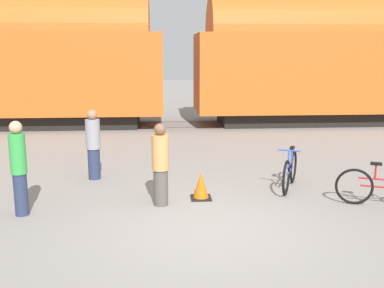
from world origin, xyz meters
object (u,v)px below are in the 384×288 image
at_px(bicycle_blue, 290,171).
at_px(traffic_cone, 201,186).
at_px(person_in_grey, 93,145).
at_px(freight_train, 179,59).
at_px(person_in_green, 19,167).
at_px(person_in_tan, 160,165).

relative_size(bicycle_blue, traffic_cone, 2.81).
height_order(bicycle_blue, person_in_grey, person_in_grey).
xyz_separation_m(bicycle_blue, person_in_grey, (-4.26, 1.06, 0.42)).
height_order(person_in_grey, traffic_cone, person_in_grey).
height_order(freight_train, person_in_grey, freight_train).
distance_m(bicycle_blue, person_in_green, 5.39).
xyz_separation_m(person_in_green, traffic_cone, (3.28, 0.68, -0.62)).
distance_m(person_in_green, traffic_cone, 3.41).
xyz_separation_m(freight_train, person_in_grey, (-2.31, -7.69, -1.80)).
xyz_separation_m(freight_train, person_in_green, (-3.28, -9.96, -1.73)).
bearing_deg(person_in_green, freight_train, 166.06).
bearing_deg(freight_train, person_in_tan, -94.74).
bearing_deg(freight_train, bicycle_blue, -77.42).
xyz_separation_m(person_in_grey, traffic_cone, (2.31, -1.60, -0.55)).
bearing_deg(person_in_tan, person_in_grey, -135.23).
bearing_deg(traffic_cone, freight_train, 90.00).
relative_size(person_in_tan, traffic_cone, 2.87).
bearing_deg(person_in_grey, person_in_tan, 146.77).
distance_m(person_in_grey, traffic_cone, 2.86).
bearing_deg(freight_train, person_in_green, -108.22).
bearing_deg(person_in_green, person_in_tan, 102.52).
distance_m(freight_train, traffic_cone, 9.58).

